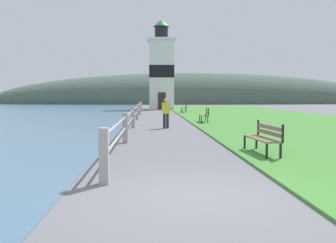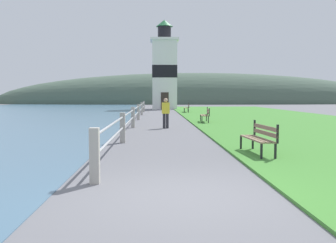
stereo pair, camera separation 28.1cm
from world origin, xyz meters
name	(u,v)px [view 2 (the right image)]	position (x,y,z in m)	size (l,w,h in m)	color
ground_plane	(182,197)	(0.00, 0.00, 0.00)	(160.00, 160.00, 0.00)	slate
grass_verge	(277,120)	(7.70, 18.60, 0.03)	(12.00, 55.81, 0.06)	#428433
seawall_railing	(136,113)	(-1.60, 16.31, 0.63)	(0.18, 30.80, 1.07)	#A8A399
park_bench_near	(260,136)	(2.48, 4.20, 0.54)	(0.59, 1.86, 0.94)	#846B51
park_bench_midway	(206,114)	(2.60, 16.34, 0.54)	(0.60, 1.81, 0.94)	#846B51
park_bench_far	(187,107)	(2.60, 29.53, 0.54)	(0.59, 1.88, 0.94)	#846B51
lighthouse	(164,70)	(0.66, 38.93, 4.65)	(3.32, 3.32, 10.59)	white
person_strolling	(166,112)	(0.08, 12.84, 0.83)	(0.40, 0.25, 1.53)	#28282D
distant_hillside	(198,104)	(8.00, 67.20, 0.00)	(80.00, 16.00, 12.00)	#475B4C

